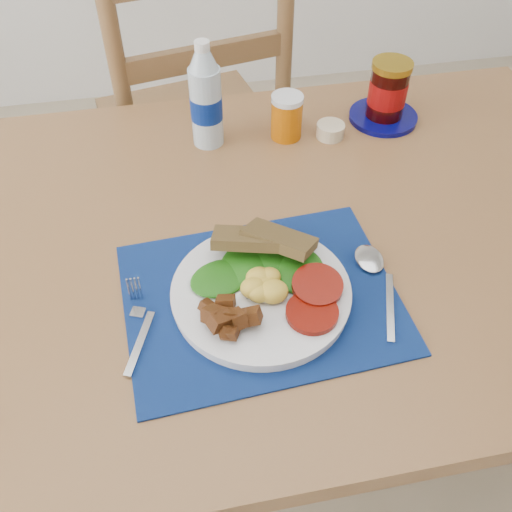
{
  "coord_description": "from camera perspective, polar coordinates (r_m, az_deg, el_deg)",
  "views": [
    {
      "loc": [
        -0.14,
        -0.5,
        1.44
      ],
      "look_at": [
        -0.03,
        0.09,
        0.8
      ],
      "focal_mm": 40.0,
      "sensor_mm": 36.0,
      "label": 1
    }
  ],
  "objects": [
    {
      "name": "breakfast_plate",
      "position": [
        0.86,
        0.2,
        -3.54
      ],
      "size": [
        0.27,
        0.27,
        0.07
      ],
      "rotation": [
        0.0,
        0.0,
        -0.4
      ],
      "color": "silver",
      "rests_on": "placemat"
    },
    {
      "name": "ground",
      "position": [
        1.53,
        1.95,
        -23.76
      ],
      "size": [
        4.0,
        4.0,
        0.0
      ],
      "primitive_type": "plane",
      "color": "gray",
      "rests_on": "ground"
    },
    {
      "name": "fork",
      "position": [
        0.87,
        -11.66,
        -6.6
      ],
      "size": [
        0.05,
        0.16,
        0.0
      ],
      "rotation": [
        0.0,
        0.0,
        -0.37
      ],
      "color": "#B2B5BA",
      "rests_on": "placemat"
    },
    {
      "name": "jam_on_saucer",
      "position": [
        1.26,
        12.97,
        15.43
      ],
      "size": [
        0.15,
        0.15,
        0.13
      ],
      "color": "#050656",
      "rests_on": "table"
    },
    {
      "name": "placemat",
      "position": [
        0.88,
        0.49,
        -4.17
      ],
      "size": [
        0.43,
        0.35,
        0.0
      ],
      "primitive_type": "cube",
      "rotation": [
        0.0,
        0.0,
        0.06
      ],
      "color": "#040531",
      "rests_on": "table"
    },
    {
      "name": "table",
      "position": [
        1.05,
        0.52,
        -0.75
      ],
      "size": [
        1.4,
        0.9,
        0.75
      ],
      "color": "brown",
      "rests_on": "ground"
    },
    {
      "name": "chair_far",
      "position": [
        1.6,
        -6.26,
        15.75
      ],
      "size": [
        0.54,
        0.53,
        1.26
      ],
      "rotation": [
        0.0,
        0.0,
        3.34
      ],
      "color": "brown",
      "rests_on": "ground"
    },
    {
      "name": "water_bottle",
      "position": [
        1.14,
        -5.03,
        15.22
      ],
      "size": [
        0.06,
        0.06,
        0.22
      ],
      "color": "#ADBFCC",
      "rests_on": "table"
    },
    {
      "name": "juice_glass",
      "position": [
        1.19,
        3.08,
        13.64
      ],
      "size": [
        0.06,
        0.06,
        0.09
      ],
      "primitive_type": "cylinder",
      "color": "#BE5A05",
      "rests_on": "table"
    },
    {
      "name": "spoon",
      "position": [
        0.93,
        11.8,
        -1.66
      ],
      "size": [
        0.06,
        0.19,
        0.01
      ],
      "rotation": [
        0.0,
        0.0,
        -0.33
      ],
      "color": "#B2B5BA",
      "rests_on": "placemat"
    },
    {
      "name": "ramekin",
      "position": [
        1.21,
        7.44,
        12.34
      ],
      "size": [
        0.06,
        0.06,
        0.03
      ],
      "primitive_type": "cylinder",
      "color": "#C9B693",
      "rests_on": "table"
    }
  ]
}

